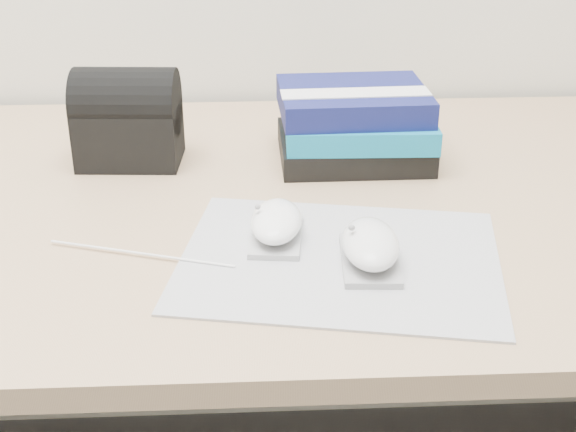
{
  "coord_description": "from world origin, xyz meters",
  "views": [
    {
      "loc": [
        -0.11,
        0.6,
        1.19
      ],
      "look_at": [
        -0.07,
        1.44,
        0.77
      ],
      "focal_mm": 50.0,
      "sensor_mm": 36.0,
      "label": 1
    }
  ],
  "objects_px": {
    "book_stack": "(355,125)",
    "pouch": "(128,117)",
    "mouse_front": "(370,246)",
    "mouse_rear": "(276,224)",
    "desk": "(325,313)"
  },
  "relations": [
    {
      "from": "mouse_rear",
      "to": "pouch",
      "type": "height_order",
      "value": "pouch"
    },
    {
      "from": "mouse_front",
      "to": "book_stack",
      "type": "xyz_separation_m",
      "value": [
        0.02,
        0.32,
        0.03
      ]
    },
    {
      "from": "desk",
      "to": "pouch",
      "type": "distance_m",
      "value": 0.42
    },
    {
      "from": "mouse_rear",
      "to": "desk",
      "type": "bearing_deg",
      "value": 67.02
    },
    {
      "from": "mouse_front",
      "to": "mouse_rear",
      "type": "bearing_deg",
      "value": 148.41
    },
    {
      "from": "book_stack",
      "to": "pouch",
      "type": "bearing_deg",
      "value": 179.69
    },
    {
      "from": "mouse_rear",
      "to": "mouse_front",
      "type": "distance_m",
      "value": 0.12
    },
    {
      "from": "desk",
      "to": "pouch",
      "type": "bearing_deg",
      "value": 167.25
    },
    {
      "from": "mouse_front",
      "to": "book_stack",
      "type": "distance_m",
      "value": 0.32
    },
    {
      "from": "mouse_rear",
      "to": "mouse_front",
      "type": "height_order",
      "value": "mouse_front"
    },
    {
      "from": "desk",
      "to": "mouse_front",
      "type": "height_order",
      "value": "mouse_front"
    },
    {
      "from": "pouch",
      "to": "mouse_front",
      "type": "bearing_deg",
      "value": -46.16
    },
    {
      "from": "mouse_rear",
      "to": "book_stack",
      "type": "distance_m",
      "value": 0.29
    },
    {
      "from": "mouse_rear",
      "to": "pouch",
      "type": "relative_size",
      "value": 0.76
    },
    {
      "from": "mouse_rear",
      "to": "pouch",
      "type": "xyz_separation_m",
      "value": [
        -0.21,
        0.26,
        0.05
      ]
    }
  ]
}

